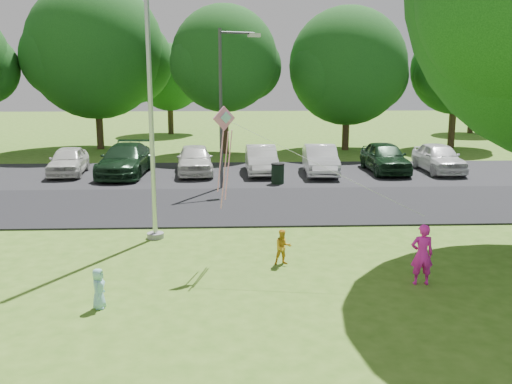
{
  "coord_description": "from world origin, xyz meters",
  "views": [
    {
      "loc": [
        -1.19,
        -11.55,
        4.92
      ],
      "look_at": [
        -0.52,
        4.0,
        1.6
      ],
      "focal_mm": 40.0,
      "sensor_mm": 36.0,
      "label": 1
    }
  ],
  "objects_px": {
    "trash_can": "(278,174)",
    "child_blue": "(99,288)",
    "street_lamp": "(226,94)",
    "child_yellow": "(283,247)",
    "flagpole": "(150,98)",
    "kite": "(228,137)",
    "woman": "(422,254)"
  },
  "relations": [
    {
      "from": "trash_can",
      "to": "child_blue",
      "type": "distance_m",
      "value": 14.0
    },
    {
      "from": "street_lamp",
      "to": "child_blue",
      "type": "bearing_deg",
      "value": -125.69
    },
    {
      "from": "child_yellow",
      "to": "flagpole",
      "type": "bearing_deg",
      "value": 135.16
    },
    {
      "from": "flagpole",
      "to": "street_lamp",
      "type": "height_order",
      "value": "flagpole"
    },
    {
      "from": "kite",
      "to": "woman",
      "type": "bearing_deg",
      "value": -50.39
    },
    {
      "from": "child_blue",
      "to": "trash_can",
      "type": "bearing_deg",
      "value": -17.72
    },
    {
      "from": "trash_can",
      "to": "kite",
      "type": "relative_size",
      "value": 0.19
    },
    {
      "from": "child_blue",
      "to": "kite",
      "type": "distance_m",
      "value": 4.86
    },
    {
      "from": "street_lamp",
      "to": "trash_can",
      "type": "height_order",
      "value": "street_lamp"
    },
    {
      "from": "street_lamp",
      "to": "child_yellow",
      "type": "relative_size",
      "value": 7.11
    },
    {
      "from": "flagpole",
      "to": "child_blue",
      "type": "bearing_deg",
      "value": -95.74
    },
    {
      "from": "flagpole",
      "to": "child_yellow",
      "type": "bearing_deg",
      "value": -34.96
    },
    {
      "from": "woman",
      "to": "child_blue",
      "type": "relative_size",
      "value": 1.67
    },
    {
      "from": "street_lamp",
      "to": "woman",
      "type": "relative_size",
      "value": 4.53
    },
    {
      "from": "woman",
      "to": "child_yellow",
      "type": "height_order",
      "value": "woman"
    },
    {
      "from": "trash_can",
      "to": "kite",
      "type": "height_order",
      "value": "kite"
    },
    {
      "from": "street_lamp",
      "to": "woman",
      "type": "bearing_deg",
      "value": -91.66
    },
    {
      "from": "flagpole",
      "to": "trash_can",
      "type": "height_order",
      "value": "flagpole"
    },
    {
      "from": "street_lamp",
      "to": "woman",
      "type": "xyz_separation_m",
      "value": [
        4.6,
        -11.35,
        -3.24
      ]
    },
    {
      "from": "kite",
      "to": "flagpole",
      "type": "bearing_deg",
      "value": 104.82
    },
    {
      "from": "street_lamp",
      "to": "child_blue",
      "type": "distance_m",
      "value": 13.18
    },
    {
      "from": "child_blue",
      "to": "kite",
      "type": "bearing_deg",
      "value": -41.42
    },
    {
      "from": "woman",
      "to": "child_blue",
      "type": "distance_m",
      "value": 7.32
    },
    {
      "from": "child_yellow",
      "to": "woman",
      "type": "bearing_deg",
      "value": -36.18
    },
    {
      "from": "street_lamp",
      "to": "kite",
      "type": "distance_m",
      "value": 9.61
    },
    {
      "from": "woman",
      "to": "kite",
      "type": "relative_size",
      "value": 0.3
    },
    {
      "from": "woman",
      "to": "kite",
      "type": "distance_m",
      "value": 5.48
    },
    {
      "from": "street_lamp",
      "to": "child_yellow",
      "type": "bearing_deg",
      "value": -105.09
    },
    {
      "from": "street_lamp",
      "to": "child_yellow",
      "type": "xyz_separation_m",
      "value": [
        1.49,
        -9.81,
        -3.5
      ]
    },
    {
      "from": "street_lamp",
      "to": "child_blue",
      "type": "xyz_separation_m",
      "value": [
        -2.63,
        -12.42,
        -3.53
      ]
    },
    {
      "from": "flagpole",
      "to": "street_lamp",
      "type": "relative_size",
      "value": 1.52
    },
    {
      "from": "flagpole",
      "to": "child_yellow",
      "type": "distance_m",
      "value": 5.75
    }
  ]
}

